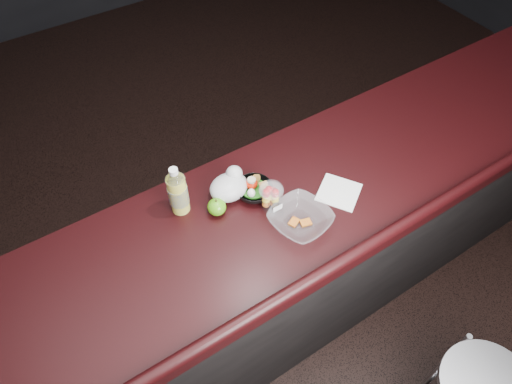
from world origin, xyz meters
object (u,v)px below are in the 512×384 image
at_px(green_apple, 217,207).
at_px(takeout_bowl, 300,219).
at_px(lemonade_bottle, 178,193).
at_px(fruit_cup, 271,196).
at_px(snack_bowl, 254,190).

bearing_deg(green_apple, takeout_bowl, -42.16).
bearing_deg(lemonade_bottle, fruit_cup, -31.76).
height_order(snack_bowl, takeout_bowl, snack_bowl).
bearing_deg(green_apple, lemonade_bottle, 140.27).
distance_m(green_apple, snack_bowl, 0.17).
bearing_deg(takeout_bowl, fruit_cup, 112.50).
bearing_deg(takeout_bowl, lemonade_bottle, 138.59).
relative_size(lemonade_bottle, takeout_bowl, 0.86).
height_order(fruit_cup, takeout_bowl, fruit_cup).
bearing_deg(snack_bowl, takeout_bowl, -71.79).
height_order(lemonade_bottle, green_apple, lemonade_bottle).
distance_m(fruit_cup, green_apple, 0.22).
height_order(green_apple, snack_bowl, snack_bowl).
xyz_separation_m(snack_bowl, takeout_bowl, (0.07, -0.22, -0.00)).
xyz_separation_m(lemonade_bottle, green_apple, (0.11, -0.09, -0.06)).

